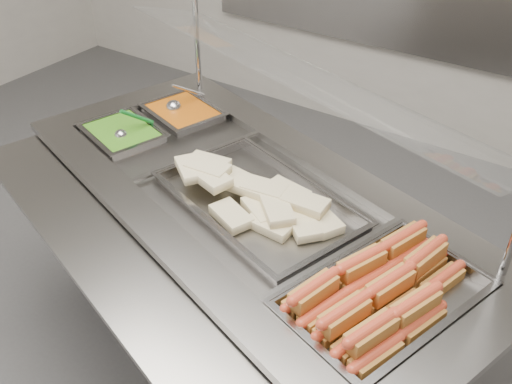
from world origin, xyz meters
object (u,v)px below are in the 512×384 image
Objects in this scene: steam_counter at (248,284)px; serving_spoon at (124,132)px; pan_wraps at (258,205)px; pan_hotdogs at (383,304)px; ladle at (175,107)px; sneeze_guard at (299,77)px.

serving_spoon reaches higher than steam_counter.
pan_hotdogs is at bearing -17.63° from pan_wraps.
ladle is 0.27m from serving_spoon.
sneeze_guard is at bearing -10.30° from ladle.
sneeze_guard is 2.16× the size of pan_wraps.
steam_counter is at bearing 162.37° from pan_wraps.
pan_wraps is (0.05, -0.02, 0.40)m from steam_counter.
steam_counter is at bearing 162.37° from pan_hotdogs.
pan_hotdogs is (0.50, -0.38, -0.39)m from sneeze_guard.
pan_wraps is 0.66m from serving_spoon.
ladle is at bearing 152.43° from pan_wraps.
ladle is at bearing 156.68° from pan_hotdogs.
steam_counter is 10.77× the size of ladle.
sneeze_guard is 0.43m from pan_wraps.
sneeze_guard reaches higher than pan_wraps.
ladle reaches higher than steam_counter.
serving_spoon reaches higher than pan_hotdogs.
pan_wraps is at bearing -5.11° from serving_spoon.
pan_wraps is (-0.01, -0.21, -0.37)m from sneeze_guard.
pan_hotdogs and pan_wraps have the same top height.
pan_wraps is (-0.51, 0.16, 0.01)m from pan_hotdogs.
sneeze_guard is at bearing 143.10° from pan_hotdogs.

